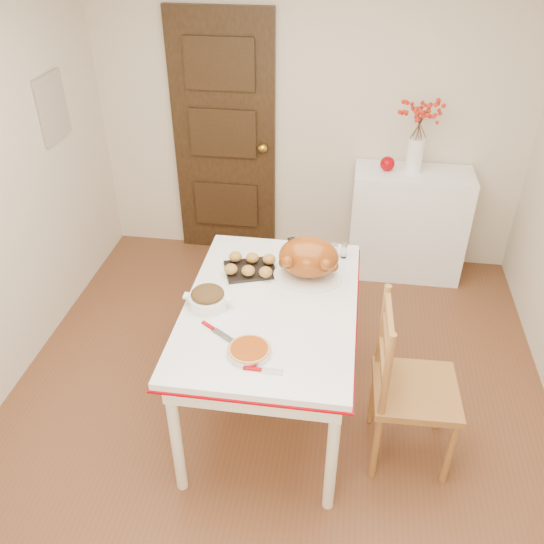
% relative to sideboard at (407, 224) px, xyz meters
% --- Properties ---
extents(floor, '(3.50, 4.00, 0.00)m').
position_rel_sideboard_xyz_m(floor, '(-0.86, -1.78, -0.46)').
color(floor, brown).
rests_on(floor, ground).
extents(wall_back, '(3.50, 0.00, 2.50)m').
position_rel_sideboard_xyz_m(wall_back, '(-0.86, 0.22, 0.79)').
color(wall_back, beige).
rests_on(wall_back, ground).
extents(door_back, '(0.85, 0.06, 2.06)m').
position_rel_sideboard_xyz_m(door_back, '(-1.56, 0.19, 0.57)').
color(door_back, black).
rests_on(door_back, ground).
extents(photo_board, '(0.03, 0.35, 0.45)m').
position_rel_sideboard_xyz_m(photo_board, '(-2.59, -0.58, 1.04)').
color(photo_board, tan).
rests_on(photo_board, ground).
extents(sideboard, '(0.92, 0.41, 0.92)m').
position_rel_sideboard_xyz_m(sideboard, '(0.00, 0.00, 0.00)').
color(sideboard, white).
rests_on(sideboard, floor).
extents(kitchen_table, '(0.97, 1.41, 0.85)m').
position_rel_sideboard_xyz_m(kitchen_table, '(-0.88, -1.74, -0.04)').
color(kitchen_table, white).
rests_on(kitchen_table, floor).
extents(chair_oak, '(0.47, 0.47, 1.04)m').
position_rel_sideboard_xyz_m(chair_oak, '(-0.05, -1.94, 0.06)').
color(chair_oak, '#996238').
rests_on(chair_oak, floor).
extents(berry_vase, '(0.29, 0.29, 0.57)m').
position_rel_sideboard_xyz_m(berry_vase, '(-0.02, 0.00, 0.75)').
color(berry_vase, white).
rests_on(berry_vase, sideboard).
extents(apple, '(0.11, 0.11, 0.11)m').
position_rel_sideboard_xyz_m(apple, '(-0.22, 0.00, 0.52)').
color(apple, '#9E0007').
rests_on(apple, sideboard).
extents(turkey_platter, '(0.50, 0.45, 0.26)m').
position_rel_sideboard_xyz_m(turkey_platter, '(-0.70, -1.46, 0.52)').
color(turkey_platter, '#7C3106').
rests_on(turkey_platter, kitchen_table).
extents(pumpkin_pie, '(0.26, 0.26, 0.05)m').
position_rel_sideboard_xyz_m(pumpkin_pie, '(-0.93, -2.16, 0.41)').
color(pumpkin_pie, '#8C3408').
rests_on(pumpkin_pie, kitchen_table).
extents(stuffing_dish, '(0.30, 0.25, 0.11)m').
position_rel_sideboard_xyz_m(stuffing_dish, '(-1.22, -1.81, 0.44)').
color(stuffing_dish, brown).
rests_on(stuffing_dish, kitchen_table).
extents(rolls_tray, '(0.36, 0.32, 0.08)m').
position_rel_sideboard_xyz_m(rolls_tray, '(-1.05, -1.44, 0.43)').
color(rolls_tray, '#BA8330').
rests_on(rolls_tray, kitchen_table).
extents(pie_server, '(0.19, 0.06, 0.01)m').
position_rel_sideboard_xyz_m(pie_server, '(-0.84, -2.27, 0.39)').
color(pie_server, silver).
rests_on(pie_server, kitchen_table).
extents(carving_knife, '(0.23, 0.18, 0.01)m').
position_rel_sideboard_xyz_m(carving_knife, '(-1.12, -2.03, 0.39)').
color(carving_knife, silver).
rests_on(carving_knife, kitchen_table).
extents(drinking_glass, '(0.08, 0.08, 0.11)m').
position_rel_sideboard_xyz_m(drinking_glass, '(-0.82, -1.21, 0.44)').
color(drinking_glass, white).
rests_on(drinking_glass, kitchen_table).
extents(shaker_pair, '(0.10, 0.04, 0.10)m').
position_rel_sideboard_xyz_m(shaker_pair, '(-0.53, -1.20, 0.43)').
color(shaker_pair, white).
rests_on(shaker_pair, kitchen_table).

